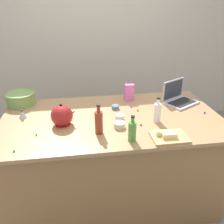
# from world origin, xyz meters

# --- Properties ---
(ground_plane) EXTENTS (12.00, 12.00, 0.00)m
(ground_plane) POSITION_xyz_m (0.00, 0.00, 0.00)
(ground_plane) COLOR slate
(wall_back) EXTENTS (8.00, 0.10, 2.60)m
(wall_back) POSITION_xyz_m (0.00, 1.77, 1.30)
(wall_back) COLOR beige
(wall_back) RESTS_ON ground
(island_counter) EXTENTS (1.92, 1.03, 0.90)m
(island_counter) POSITION_xyz_m (0.00, 0.00, 0.45)
(island_counter) COLOR olive
(island_counter) RESTS_ON ground
(laptop) EXTENTS (0.38, 0.35, 0.22)m
(laptop) POSITION_xyz_m (0.71, 0.23, 0.95)
(laptop) COLOR #B7B7BC
(laptop) RESTS_ON island_counter
(mixing_bowl_large) EXTENTS (0.28, 0.28, 0.12)m
(mixing_bowl_large) POSITION_xyz_m (-0.84, 0.41, 0.96)
(mixing_bowl_large) COLOR #72934C
(mixing_bowl_large) RESTS_ON island_counter
(bottle_soy) EXTENTS (0.06, 0.06, 0.24)m
(bottle_soy) POSITION_xyz_m (-0.14, -0.25, 1.00)
(bottle_soy) COLOR maroon
(bottle_soy) RESTS_ON island_counter
(bottle_olive) EXTENTS (0.06, 0.06, 0.20)m
(bottle_olive) POSITION_xyz_m (0.09, -0.39, 0.98)
(bottle_olive) COLOR #4C8C38
(bottle_olive) RESTS_ON island_counter
(bottle_vinegar) EXTENTS (0.06, 0.06, 0.22)m
(bottle_vinegar) POSITION_xyz_m (0.36, -0.13, 0.99)
(bottle_vinegar) COLOR white
(bottle_vinegar) RESTS_ON island_counter
(kettle) EXTENTS (0.21, 0.18, 0.20)m
(kettle) POSITION_xyz_m (-0.42, -0.07, 0.98)
(kettle) COLOR maroon
(kettle) RESTS_ON island_counter
(cutting_board) EXTENTS (0.27, 0.19, 0.02)m
(cutting_board) POSITION_xyz_m (0.37, -0.41, 0.91)
(cutting_board) COLOR tan
(cutting_board) RESTS_ON island_counter
(butter_stick_left) EXTENTS (0.11, 0.04, 0.04)m
(butter_stick_left) POSITION_xyz_m (0.36, -0.43, 0.94)
(butter_stick_left) COLOR #F4E58C
(butter_stick_left) RESTS_ON cutting_board
(butter_stick_right) EXTENTS (0.11, 0.05, 0.04)m
(butter_stick_right) POSITION_xyz_m (0.33, -0.38, 0.94)
(butter_stick_right) COLOR #F4E58C
(butter_stick_right) RESTS_ON cutting_board
(ramekin_small) EXTENTS (0.07, 0.07, 0.04)m
(ramekin_small) POSITION_xyz_m (0.06, 0.17, 0.92)
(ramekin_small) COLOR slate
(ramekin_small) RESTS_ON island_counter
(ramekin_medium) EXTENTS (0.09, 0.09, 0.05)m
(ramekin_medium) POSITION_xyz_m (0.03, -0.19, 0.92)
(ramekin_medium) COLOR beige
(ramekin_medium) RESTS_ON island_counter
(ramekin_wide) EXTENTS (0.07, 0.07, 0.04)m
(ramekin_wide) POSITION_xyz_m (0.06, -0.04, 0.92)
(ramekin_wide) COLOR beige
(ramekin_wide) RESTS_ON island_counter
(kitchen_timer) EXTENTS (0.07, 0.07, 0.08)m
(kitchen_timer) POSITION_xyz_m (-0.77, 0.10, 0.94)
(kitchen_timer) COLOR #B2B2B7
(kitchen_timer) RESTS_ON island_counter
(candy_bag) EXTENTS (0.09, 0.06, 0.17)m
(candy_bag) POSITION_xyz_m (0.23, 0.36, 0.99)
(candy_bag) COLOR pink
(candy_bag) RESTS_ON island_counter
(candy_0) EXTENTS (0.02, 0.02, 0.02)m
(candy_0) POSITION_xyz_m (0.26, 0.09, 0.91)
(candy_0) COLOR orange
(candy_0) RESTS_ON island_counter
(candy_1) EXTENTS (0.01, 0.01, 0.01)m
(candy_1) POSITION_xyz_m (-0.73, -0.42, 0.91)
(candy_1) COLOR green
(candy_1) RESTS_ON island_counter
(candy_2) EXTENTS (0.02, 0.02, 0.02)m
(candy_2) POSITION_xyz_m (0.21, -0.18, 0.91)
(candy_2) COLOR orange
(candy_2) RESTS_ON island_counter
(candy_3) EXTENTS (0.02, 0.02, 0.02)m
(candy_3) POSITION_xyz_m (-0.45, 0.00, 0.91)
(candy_3) COLOR orange
(candy_3) RESTS_ON island_counter
(candy_4) EXTENTS (0.02, 0.02, 0.02)m
(candy_4) POSITION_xyz_m (0.84, -0.05, 0.91)
(candy_4) COLOR blue
(candy_4) RESTS_ON island_counter
(candy_5) EXTENTS (0.02, 0.02, 0.02)m
(candy_5) POSITION_xyz_m (-0.51, 0.10, 0.91)
(candy_5) COLOR blue
(candy_5) RESTS_ON island_counter
(candy_6) EXTENTS (0.01, 0.01, 0.01)m
(candy_6) POSITION_xyz_m (0.21, 0.18, 0.91)
(candy_6) COLOR #CC3399
(candy_6) RESTS_ON island_counter
(candy_7) EXTENTS (0.01, 0.01, 0.01)m
(candy_7) POSITION_xyz_m (-0.62, -0.22, 0.91)
(candy_7) COLOR orange
(candy_7) RESTS_ON island_counter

